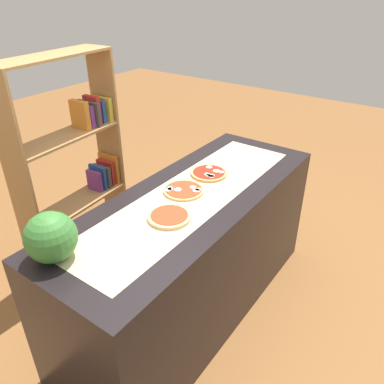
{
  "coord_description": "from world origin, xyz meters",
  "views": [
    {
      "loc": [
        -1.66,
        -1.19,
        2.14
      ],
      "look_at": [
        0.0,
        0.0,
        0.97
      ],
      "focal_mm": 35.36,
      "sensor_mm": 36.0,
      "label": 1
    }
  ],
  "objects_px": {
    "watermelon": "(51,237)",
    "bookshelf": "(83,171)",
    "pizza_mozzarella_1": "(184,190)",
    "pizza_mozzarella_2": "(209,173)",
    "pizza_plain_0": "(169,216)"
  },
  "relations": [
    {
      "from": "watermelon",
      "to": "bookshelf",
      "type": "distance_m",
      "value": 1.28
    },
    {
      "from": "watermelon",
      "to": "pizza_plain_0",
      "type": "bearing_deg",
      "value": -21.7
    },
    {
      "from": "pizza_mozzarella_1",
      "to": "pizza_mozzarella_2",
      "type": "relative_size",
      "value": 1.04
    },
    {
      "from": "bookshelf",
      "to": "watermelon",
      "type": "bearing_deg",
      "value": -135.23
    },
    {
      "from": "pizza_mozzarella_2",
      "to": "bookshelf",
      "type": "relative_size",
      "value": 0.15
    },
    {
      "from": "pizza_mozzarella_2",
      "to": "watermelon",
      "type": "relative_size",
      "value": 1.0
    },
    {
      "from": "watermelon",
      "to": "bookshelf",
      "type": "xyz_separation_m",
      "value": [
        0.89,
        0.88,
        -0.27
      ]
    },
    {
      "from": "pizza_plain_0",
      "to": "watermelon",
      "type": "distance_m",
      "value": 0.64
    },
    {
      "from": "pizza_mozzarella_1",
      "to": "pizza_mozzarella_2",
      "type": "bearing_deg",
      "value": -0.33
    },
    {
      "from": "pizza_mozzarella_1",
      "to": "watermelon",
      "type": "bearing_deg",
      "value": 172.31
    },
    {
      "from": "pizza_mozzarella_2",
      "to": "watermelon",
      "type": "height_order",
      "value": "watermelon"
    },
    {
      "from": "pizza_mozzarella_1",
      "to": "bookshelf",
      "type": "xyz_separation_m",
      "value": [
        0.01,
        1.0,
        -0.16
      ]
    },
    {
      "from": "pizza_plain_0",
      "to": "pizza_mozzarella_1",
      "type": "relative_size",
      "value": 0.96
    },
    {
      "from": "pizza_mozzarella_2",
      "to": "watermelon",
      "type": "xyz_separation_m",
      "value": [
        -1.17,
        0.12,
        0.11
      ]
    },
    {
      "from": "pizza_mozzarella_2",
      "to": "bookshelf",
      "type": "bearing_deg",
      "value": 105.48
    }
  ]
}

